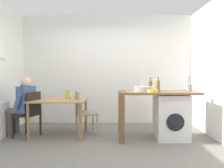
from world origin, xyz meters
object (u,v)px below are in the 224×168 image
(mixing_bowl, at_px, (153,91))
(vase, at_px, (67,94))
(chair_person_seat, at_px, (30,112))
(bottle_squat_brown, at_px, (158,85))
(washing_machine, at_px, (171,116))
(seated_person, at_px, (23,103))
(utensil_crock, at_px, (189,87))
(bottle_tall_green, at_px, (150,85))
(chair_opposite, at_px, (83,110))
(dining_table, at_px, (59,104))

(mixing_bowl, xyz_separation_m, vase, (-1.67, 0.47, -0.11))
(chair_person_seat, distance_m, bottle_squat_brown, 2.58)
(chair_person_seat, xyz_separation_m, washing_machine, (2.77, -0.04, -0.08))
(seated_person, bearing_deg, vase, -60.74)
(utensil_crock, height_order, vase, utensil_crock)
(bottle_tall_green, xyz_separation_m, vase, (-1.70, 0.08, -0.20))
(mixing_bowl, height_order, utensil_crock, utensil_crock)
(mixing_bowl, bearing_deg, bottle_tall_green, 85.82)
(chair_person_seat, xyz_separation_m, seated_person, (-0.15, 0.05, 0.16))
(mixing_bowl, bearing_deg, bottle_squat_brown, 58.77)
(chair_opposite, bearing_deg, vase, -121.99)
(vase, bearing_deg, washing_machine, -7.36)
(washing_machine, relative_size, bottle_squat_brown, 3.21)
(seated_person, distance_m, bottle_tall_green, 2.58)
(dining_table, relative_size, mixing_bowl, 5.42)
(dining_table, xyz_separation_m, vase, (0.15, 0.10, 0.19))
(vase, bearing_deg, seated_person, -168.49)
(bottle_squat_brown, distance_m, utensil_crock, 0.61)
(dining_table, xyz_separation_m, washing_machine, (2.22, -0.17, -0.21))
(dining_table, distance_m, bottle_squat_brown, 2.02)
(bottle_tall_green, distance_m, bottle_squat_brown, 0.18)
(bottle_tall_green, xyz_separation_m, utensil_crock, (0.74, -0.13, -0.05))
(utensil_crock, bearing_deg, washing_machine, -171.90)
(dining_table, height_order, washing_machine, washing_machine)
(seated_person, bearing_deg, utensil_crock, -72.97)
(seated_person, distance_m, bottle_squat_brown, 2.71)
(dining_table, bearing_deg, chair_person_seat, -167.41)
(chair_opposite, height_order, bottle_tall_green, bottle_tall_green)
(seated_person, distance_m, utensil_crock, 3.31)
(dining_table, relative_size, vase, 5.64)
(dining_table, bearing_deg, seated_person, -174.02)
(seated_person, relative_size, bottle_tall_green, 4.62)
(washing_machine, distance_m, bottle_squat_brown, 0.66)
(bottle_squat_brown, height_order, vase, bottle_squat_brown)
(dining_table, distance_m, bottle_tall_green, 1.89)
(bottle_tall_green, height_order, mixing_bowl, bottle_tall_green)
(chair_opposite, distance_m, washing_machine, 1.75)
(utensil_crock, bearing_deg, bottle_squat_brown, 179.43)
(seated_person, distance_m, washing_machine, 2.93)
(washing_machine, height_order, mixing_bowl, mixing_bowl)
(dining_table, distance_m, chair_person_seat, 0.58)
(seated_person, height_order, vase, seated_person)
(chair_opposite, bearing_deg, chair_person_seat, -101.06)
(bottle_tall_green, relative_size, bottle_squat_brown, 0.97)
(dining_table, bearing_deg, chair_opposite, 3.04)
(bottle_tall_green, xyz_separation_m, mixing_bowl, (-0.03, -0.38, -0.09))
(dining_table, distance_m, vase, 0.26)
(mixing_bowl, bearing_deg, vase, 164.47)
(washing_machine, relative_size, bottle_tall_green, 3.31)
(seated_person, height_order, bottle_squat_brown, seated_person)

